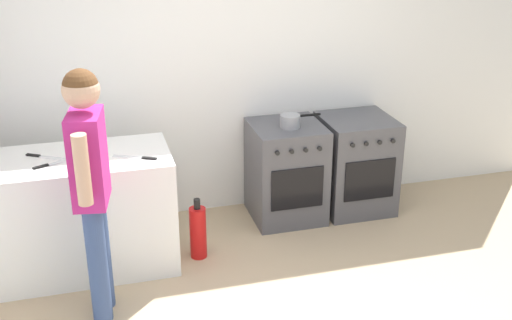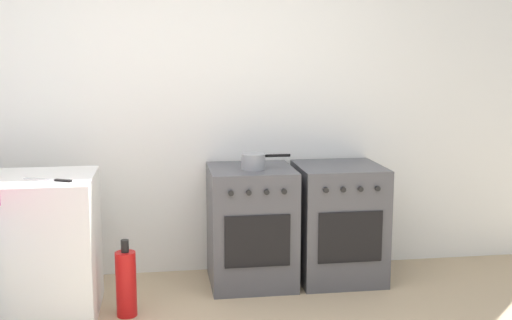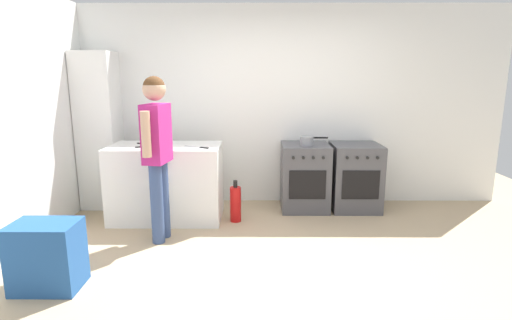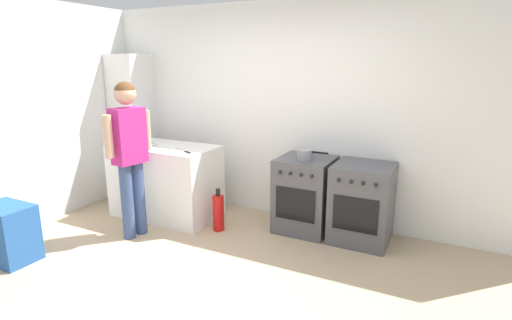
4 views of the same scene
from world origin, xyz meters
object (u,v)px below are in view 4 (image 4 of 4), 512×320
(larder_cabinet, at_px, (133,126))
(knife_carving, at_px, (184,151))
(oven_left, at_px, (305,194))
(knife_utility, at_px, (145,146))
(recycling_crate_upper, at_px, (6,220))
(knife_chef, at_px, (152,143))
(recycling_crate_lower, at_px, (10,246))
(person, at_px, (129,146))
(pot, at_px, (305,154))
(oven_right, at_px, (362,203))
(fire_extinguisher, at_px, (218,212))

(larder_cabinet, bearing_deg, knife_carving, -24.45)
(oven_left, distance_m, knife_carving, 1.48)
(knife_utility, bearing_deg, larder_cabinet, 141.94)
(oven_left, height_order, recycling_crate_upper, oven_left)
(knife_chef, height_order, recycling_crate_lower, knife_chef)
(knife_carving, distance_m, person, 0.62)
(person, relative_size, recycling_crate_lower, 3.28)
(knife_chef, height_order, knife_utility, same)
(oven_left, height_order, pot, pot)
(knife_chef, relative_size, knife_carving, 0.91)
(knife_chef, height_order, larder_cabinet, larder_cabinet)
(knife_chef, relative_size, recycling_crate_upper, 0.54)
(oven_left, distance_m, oven_right, 0.65)
(knife_carving, bearing_deg, person, -123.00)
(knife_carving, bearing_deg, knife_chef, 163.42)
(knife_chef, distance_m, recycling_crate_upper, 1.80)
(pot, bearing_deg, oven_left, 100.12)
(oven_left, xyz_separation_m, person, (-1.63, -1.02, 0.60))
(oven_right, xyz_separation_m, recycling_crate_lower, (-2.96, -2.01, -0.29))
(knife_utility, height_order, recycling_crate_lower, knife_utility)
(knife_chef, relative_size, person, 0.16)
(oven_left, height_order, fire_extinguisher, oven_left)
(knife_utility, relative_size, fire_extinguisher, 0.48)
(oven_right, xyz_separation_m, person, (-2.28, -1.02, 0.60))
(knife_chef, bearing_deg, knife_utility, -76.87)
(larder_cabinet, bearing_deg, oven_right, -1.77)
(oven_left, relative_size, larder_cabinet, 0.42)
(recycling_crate_upper, height_order, larder_cabinet, larder_cabinet)
(oven_left, distance_m, recycling_crate_lower, 3.08)
(knife_carving, xyz_separation_m, person, (-0.33, -0.51, 0.13))
(larder_cabinet, bearing_deg, recycling_crate_upper, -80.95)
(knife_chef, height_order, recycling_crate_upper, knife_chef)
(person, bearing_deg, oven_right, 24.15)
(oven_left, xyz_separation_m, larder_cabinet, (-2.65, 0.10, 0.57))
(knife_carving, distance_m, fire_extinguisher, 0.81)
(pot, bearing_deg, person, -149.54)
(person, height_order, recycling_crate_upper, person)
(person, bearing_deg, knife_utility, 117.01)
(oven_right, xyz_separation_m, knife_carving, (-1.95, -0.51, 0.48))
(oven_right, height_order, knife_carving, knife_carving)
(knife_carving, relative_size, fire_extinguisher, 0.62)
(knife_utility, xyz_separation_m, person, (0.27, -0.54, 0.13))
(recycling_crate_lower, height_order, larder_cabinet, larder_cabinet)
(knife_chef, xyz_separation_m, fire_extinguisher, (1.07, -0.16, -0.69))
(pot, distance_m, fire_extinguisher, 1.19)
(recycling_crate_lower, bearing_deg, oven_right, 34.17)
(oven_right, relative_size, fire_extinguisher, 1.70)
(knife_utility, xyz_separation_m, recycling_crate_upper, (-0.41, -1.53, -0.48))
(recycling_crate_lower, distance_m, larder_cabinet, 2.31)
(oven_left, bearing_deg, knife_chef, -170.56)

